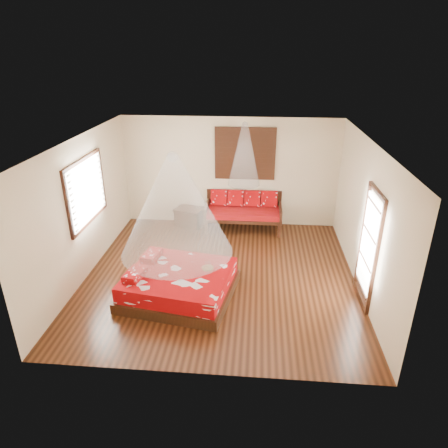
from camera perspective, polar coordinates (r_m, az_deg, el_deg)
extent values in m
cube|color=black|center=(8.38, -0.54, -7.37)|extent=(5.50, 5.50, 0.02)
cube|color=white|center=(7.31, -0.63, 11.83)|extent=(5.50, 5.50, 0.02)
cube|color=beige|center=(8.45, -19.58, 2.10)|extent=(0.02, 5.50, 2.80)
cube|color=beige|center=(7.98, 19.56, 0.83)|extent=(0.02, 5.50, 2.80)
cube|color=beige|center=(10.33, 0.89, 7.41)|extent=(5.50, 0.02, 2.80)
cube|color=beige|center=(5.31, -3.47, -9.85)|extent=(5.50, 0.02, 2.80)
cube|color=black|center=(7.75, -6.34, -9.42)|extent=(2.23, 2.08, 0.20)
cube|color=#9B0508|center=(7.62, -6.42, -7.85)|extent=(2.11, 1.96, 0.30)
cube|color=#9B0508|center=(7.49, -12.63, -7.04)|extent=(0.36, 0.55, 0.13)
cube|color=#9B0508|center=(8.06, -10.30, -4.45)|extent=(0.36, 0.55, 0.13)
cube|color=black|center=(10.03, -2.58, -0.41)|extent=(0.08, 0.08, 0.42)
cube|color=black|center=(9.97, 7.90, -0.79)|extent=(0.08, 0.08, 0.42)
cube|color=black|center=(10.70, -2.07, 1.23)|extent=(0.08, 0.08, 0.42)
cube|color=black|center=(10.65, 7.74, 0.89)|extent=(0.08, 0.08, 0.42)
cube|color=black|center=(10.23, 2.75, 1.13)|extent=(1.95, 0.87, 0.08)
cube|color=#911105|center=(10.18, 2.77, 1.70)|extent=(1.89, 0.81, 0.14)
cube|color=black|center=(10.48, 2.88, 3.42)|extent=(1.95, 0.06, 0.55)
cube|color=black|center=(10.24, -2.46, 2.13)|extent=(0.06, 0.87, 0.30)
cube|color=black|center=(10.18, 8.03, 1.77)|extent=(0.06, 0.87, 0.30)
cube|color=#9B0508|center=(10.38, -0.73, 3.80)|extent=(0.41, 0.20, 0.43)
cube|color=#9B0508|center=(10.35, 1.66, 3.73)|extent=(0.41, 0.20, 0.43)
cube|color=#9B0508|center=(10.33, 4.06, 3.65)|extent=(0.41, 0.20, 0.43)
cube|color=#9B0508|center=(10.34, 6.46, 3.56)|extent=(0.41, 0.20, 0.43)
cube|color=black|center=(10.57, -4.96, 0.89)|extent=(0.77, 0.64, 0.43)
cube|color=black|center=(10.48, -5.01, 2.10)|extent=(0.82, 0.69, 0.05)
cube|color=black|center=(10.14, 3.03, 10.00)|extent=(1.52, 0.06, 1.32)
cube|color=black|center=(10.13, 3.03, 9.98)|extent=(1.35, 0.04, 1.10)
cube|color=black|center=(8.50, -19.09, 4.48)|extent=(0.08, 1.74, 1.34)
cube|color=silver|center=(8.48, -18.84, 4.48)|extent=(0.04, 1.54, 1.10)
cube|color=black|center=(7.58, 19.92, -3.38)|extent=(0.08, 1.02, 2.16)
cube|color=white|center=(7.53, 19.88, -2.70)|extent=(0.03, 0.82, 1.70)
cylinder|color=brown|center=(7.61, -2.36, -6.29)|extent=(0.23, 0.23, 0.03)
cone|color=white|center=(6.95, -6.99, 2.71)|extent=(2.00, 2.00, 1.80)
cone|color=white|center=(9.66, 2.93, 9.90)|extent=(0.78, 0.78, 1.50)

